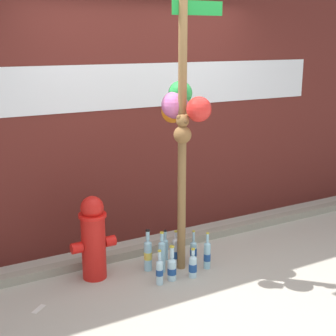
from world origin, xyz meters
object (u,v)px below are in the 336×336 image
object	(u,v)px
memorial_post	(182,88)
bottle_2	(193,266)
bottle_8	(165,248)
bottle_6	(162,255)
bottle_7	(148,254)
bottle_4	(172,268)
bottle_1	(193,251)
fire_hydrant	(93,237)
bottle_0	(176,251)
bottle_5	(160,271)
bottle_3	(207,255)

from	to	relation	value
memorial_post	bottle_2	distance (m)	1.61
bottle_8	bottle_6	bearing A→B (deg)	-125.39
bottle_7	bottle_2	bearing A→B (deg)	-48.24
bottle_2	bottle_7	distance (m)	0.44
memorial_post	bottle_7	distance (m)	1.57
bottle_4	bottle_7	world-z (taller)	bottle_7
bottle_8	bottle_7	bearing A→B (deg)	-154.09
bottle_1	bottle_8	bearing A→B (deg)	135.41
fire_hydrant	bottle_6	size ratio (longest dim) A/B	1.95
bottle_0	bottle_5	distance (m)	0.43
bottle_6	bottle_7	xyz separation A→B (m)	(-0.10, 0.10, -0.01)
bottle_1	bottle_4	size ratio (longest dim) A/B	1.01
bottle_3	bottle_8	bearing A→B (deg)	124.72
bottle_7	bottle_3	bearing A→B (deg)	-25.43
bottle_7	bottle_8	xyz separation A→B (m)	(0.26, 0.12, -0.04)
memorial_post	bottle_8	bearing A→B (deg)	105.22
bottle_4	fire_hydrant	bearing A→B (deg)	146.44
memorial_post	bottle_7	xyz separation A→B (m)	(-0.31, 0.08, -1.54)
memorial_post	fire_hydrant	world-z (taller)	memorial_post
bottle_3	bottle_5	bearing A→B (deg)	-173.84
bottle_2	bottle_4	distance (m)	0.20
bottle_0	bottle_2	size ratio (longest dim) A/B	1.23
bottle_6	fire_hydrant	bearing A→B (deg)	160.68
fire_hydrant	bottle_0	size ratio (longest dim) A/B	2.25
bottle_6	bottle_8	distance (m)	0.28
memorial_post	bottle_0	world-z (taller)	memorial_post
fire_hydrant	bottle_6	xyz separation A→B (m)	(0.59, -0.21, -0.22)
bottle_1	bottle_7	bearing A→B (deg)	170.52
memorial_post	bottle_4	xyz separation A→B (m)	(-0.21, -0.20, -1.58)
memorial_post	bottle_5	world-z (taller)	memorial_post
fire_hydrant	bottle_2	world-z (taller)	fire_hydrant
memorial_post	bottle_4	bearing A→B (deg)	-136.89
bottle_3	bottle_4	size ratio (longest dim) A/B	1.10
bottle_0	bottle_5	size ratio (longest dim) A/B	1.06
fire_hydrant	bottle_5	bearing A→B (deg)	-42.03
fire_hydrant	bottle_2	size ratio (longest dim) A/B	2.77
bottle_0	bottle_6	xyz separation A→B (m)	(-0.19, -0.08, 0.03)
bottle_7	bottle_1	bearing A→B (deg)	-9.48
bottle_2	bottle_4	bearing A→B (deg)	166.85
bottle_2	bottle_7	size ratio (longest dim) A/B	0.70
memorial_post	bottle_6	bearing A→B (deg)	-176.03
bottle_3	bottle_5	distance (m)	0.55
memorial_post	fire_hydrant	size ratio (longest dim) A/B	3.71
bottle_1	bottle_5	bearing A→B (deg)	-155.70
memorial_post	bottle_6	xyz separation A→B (m)	(-0.21, -0.01, -1.53)
fire_hydrant	bottle_1	distance (m)	1.01
memorial_post	bottle_4	distance (m)	1.61
bottle_3	bottle_6	bearing A→B (deg)	160.69
bottle_2	memorial_post	bearing A→B (deg)	85.81
bottle_1	bottle_5	world-z (taller)	bottle_1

